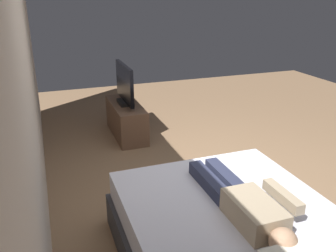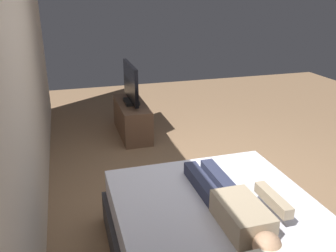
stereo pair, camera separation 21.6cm
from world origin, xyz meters
The scene contains 7 objects.
ground_plane centered at (0.00, 0.00, 0.00)m, with size 10.00×10.00×0.00m, color #8C6B4C.
back_wall centered at (0.40, 1.72, 1.40)m, with size 6.40×0.10×2.80m, color beige.
bed centered at (-1.09, 0.34, 0.26)m, with size 2.05×1.62×0.54m.
person centered at (-1.07, 0.28, 0.62)m, with size 1.26×0.46×0.18m.
remote centered at (-0.91, -0.12, 0.55)m, with size 0.15×0.04×0.02m, color black.
tv_stand centered at (2.00, 0.46, 0.25)m, with size 1.10×0.40×0.50m, color brown.
tv centered at (2.00, 0.46, 0.78)m, with size 0.88×0.20×0.59m.
Camera 2 is at (-3.04, 1.37, 2.09)m, focal length 38.05 mm.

